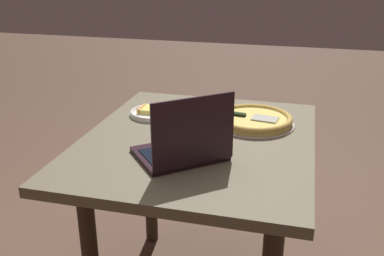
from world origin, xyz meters
The scene contains 5 objects.
dining_table centered at (0.00, 0.00, 0.66)m, with size 1.06×0.90×0.77m.
laptop centered at (0.21, 0.00, 0.83)m, with size 0.38×0.38×0.26m.
pizza_plate centered at (-0.21, -0.26, 0.79)m, with size 0.22×0.22×0.04m.
pizza_tray centered at (-0.21, 0.20, 0.79)m, with size 0.35×0.35×0.04m.
table_knife centered at (-0.33, -0.06, 0.78)m, with size 0.22×0.05×0.01m.
Camera 1 is at (1.58, 0.38, 1.46)m, focal length 41.54 mm.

